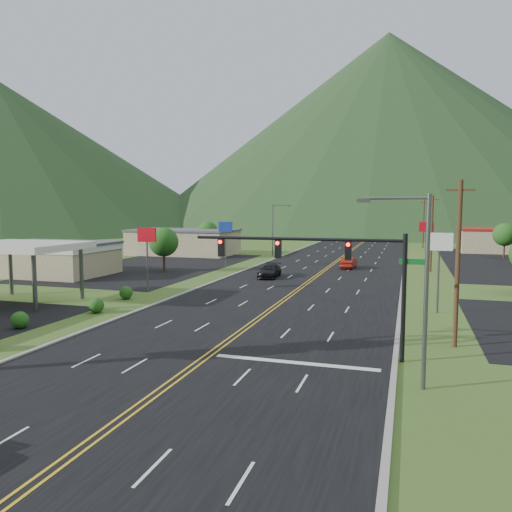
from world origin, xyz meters
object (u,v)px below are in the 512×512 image
(streetlight_east, at_px, (419,278))
(car_dark_mid, at_px, (270,271))
(streetlight_west, at_px, (274,226))
(car_red_far, at_px, (349,263))
(traffic_signal, at_px, (330,262))
(gas_canopy, at_px, (20,248))

(streetlight_east, relative_size, car_dark_mid, 1.68)
(streetlight_west, bearing_deg, car_red_far, -45.01)
(traffic_signal, xyz_separation_m, streetlight_east, (4.70, -4.00, -0.15))
(streetlight_east, distance_m, car_dark_mid, 37.52)
(car_red_far, bearing_deg, traffic_signal, 98.54)
(gas_canopy, bearing_deg, streetlight_west, 77.87)
(streetlight_east, relative_size, gas_canopy, 0.90)
(traffic_signal, height_order, car_red_far, traffic_signal)
(streetlight_east, height_order, car_red_far, streetlight_east)
(traffic_signal, bearing_deg, streetlight_west, 107.97)
(gas_canopy, bearing_deg, car_red_far, 53.41)
(streetlight_west, relative_size, car_red_far, 1.96)
(gas_canopy, height_order, car_dark_mid, gas_canopy)
(streetlight_east, bearing_deg, traffic_signal, 139.61)
(traffic_signal, bearing_deg, streetlight_east, -40.39)
(streetlight_west, xyz_separation_m, car_dark_mid, (6.49, -26.52, -4.40))
(traffic_signal, relative_size, streetlight_east, 1.46)
(gas_canopy, distance_m, car_red_far, 41.89)
(gas_canopy, height_order, car_red_far, gas_canopy)
(traffic_signal, xyz_separation_m, streetlight_west, (-18.16, 56.00, -0.15))
(streetlight_east, xyz_separation_m, streetlight_west, (-22.86, 60.00, 0.00))
(traffic_signal, xyz_separation_m, gas_canopy, (-28.48, 8.00, -0.46))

